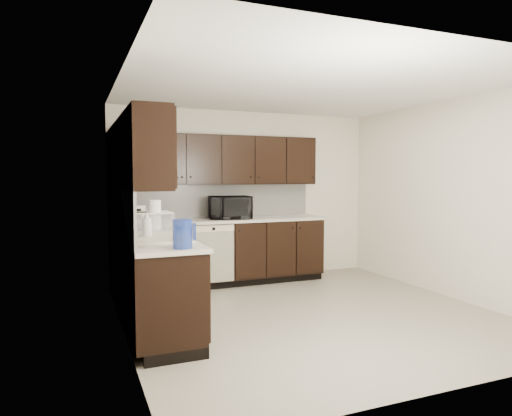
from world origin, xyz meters
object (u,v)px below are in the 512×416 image
(microwave, at_px, (230,207))
(storage_bin, at_px, (148,221))
(sink, at_px, (158,244))
(blue_pitcher, at_px, (182,234))
(toaster_oven, at_px, (129,214))

(microwave, xyz_separation_m, storage_bin, (-1.27, -0.88, -0.06))
(sink, relative_size, blue_pitcher, 3.36)
(storage_bin, bearing_deg, toaster_oven, 95.97)
(sink, height_order, blue_pitcher, sink)
(toaster_oven, distance_m, blue_pitcher, 2.45)
(sink, relative_size, storage_bin, 1.69)
(sink, xyz_separation_m, toaster_oven, (-0.07, 1.75, 0.17))
(toaster_oven, distance_m, storage_bin, 0.96)
(sink, height_order, storage_bin, sink)
(sink, bearing_deg, microwave, 52.05)
(toaster_oven, relative_size, storage_bin, 0.71)
(microwave, distance_m, storage_bin, 1.55)
(microwave, distance_m, toaster_oven, 1.38)
(storage_bin, distance_m, blue_pitcher, 1.49)
(microwave, height_order, blue_pitcher, microwave)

